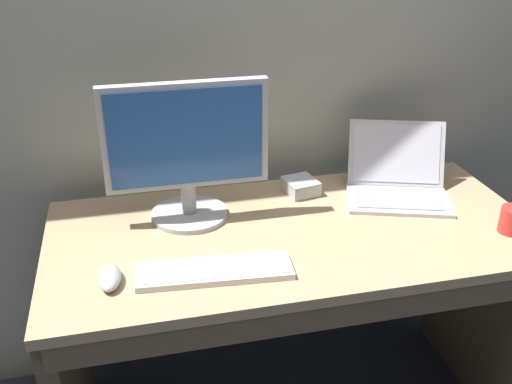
{
  "coord_description": "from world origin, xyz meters",
  "views": [
    {
      "loc": [
        -0.47,
        -1.5,
        1.68
      ],
      "look_at": [
        -0.12,
        0.0,
        0.92
      ],
      "focal_mm": 40.92,
      "sensor_mm": 36.0,
      "label": 1
    }
  ],
  "objects_px": {
    "laptop_silver": "(398,182)",
    "external_drive_box": "(301,186)",
    "computer_mouse": "(110,278)",
    "external_monitor": "(186,149)",
    "wired_keyboard": "(215,271)"
  },
  "relations": [
    {
      "from": "external_monitor",
      "to": "laptop_silver",
      "type": "bearing_deg",
      "value": 0.54
    },
    {
      "from": "wired_keyboard",
      "to": "computer_mouse",
      "type": "xyz_separation_m",
      "value": [
        -0.28,
        0.02,
        0.01
      ]
    },
    {
      "from": "wired_keyboard",
      "to": "external_drive_box",
      "type": "relative_size",
      "value": 3.78
    },
    {
      "from": "external_monitor",
      "to": "computer_mouse",
      "type": "height_order",
      "value": "external_monitor"
    },
    {
      "from": "computer_mouse",
      "to": "external_monitor",
      "type": "bearing_deg",
      "value": 54.25
    },
    {
      "from": "laptop_silver",
      "to": "computer_mouse",
      "type": "relative_size",
      "value": 3.43
    },
    {
      "from": "laptop_silver",
      "to": "external_drive_box",
      "type": "relative_size",
      "value": 3.63
    },
    {
      "from": "laptop_silver",
      "to": "wired_keyboard",
      "type": "height_order",
      "value": "laptop_silver"
    },
    {
      "from": "external_monitor",
      "to": "wired_keyboard",
      "type": "xyz_separation_m",
      "value": [
        0.02,
        -0.33,
        -0.23
      ]
    },
    {
      "from": "external_monitor",
      "to": "external_drive_box",
      "type": "height_order",
      "value": "external_monitor"
    },
    {
      "from": "laptop_silver",
      "to": "computer_mouse",
      "type": "height_order",
      "value": "laptop_silver"
    },
    {
      "from": "external_monitor",
      "to": "external_drive_box",
      "type": "relative_size",
      "value": 4.38
    },
    {
      "from": "laptop_silver",
      "to": "external_monitor",
      "type": "bearing_deg",
      "value": -179.46
    },
    {
      "from": "laptop_silver",
      "to": "external_drive_box",
      "type": "height_order",
      "value": "laptop_silver"
    },
    {
      "from": "computer_mouse",
      "to": "laptop_silver",
      "type": "bearing_deg",
      "value": 21.55
    }
  ]
}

